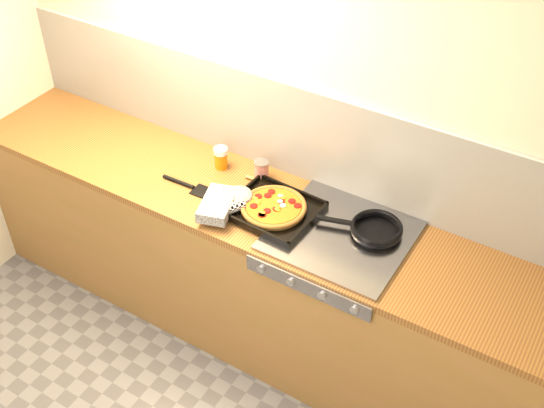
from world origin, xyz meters
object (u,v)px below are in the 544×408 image
Objects in this scene: pizza_on_tray at (259,206)px; frying_pan at (375,229)px; tomato_can at (261,170)px; juice_glass at (221,158)px.

pizza_on_tray is 0.54m from frying_pan.
tomato_can is (-0.13, 0.23, 0.01)m from pizza_on_tray.
tomato_can is at bearing 6.21° from juice_glass.
juice_glass is at bearing -173.79° from tomato_can.
tomato_can reaches higher than pizza_on_tray.
frying_pan is at bearing 15.19° from pizza_on_tray.
juice_glass is at bearing 176.08° from frying_pan.
pizza_on_tray is 0.41m from juice_glass.
frying_pan is 0.88m from juice_glass.
pizza_on_tray is at bearing -29.93° from juice_glass.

